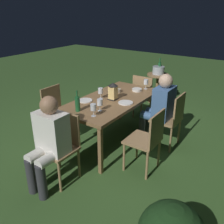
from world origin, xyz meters
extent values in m
plane|color=#385B28|center=(0.00, 0.00, 0.00)|extent=(16.00, 16.00, 0.00)
cube|color=olive|center=(0.00, 0.00, 0.72)|extent=(1.73, 0.86, 0.04)
cube|color=olive|center=(-0.79, -0.36, 0.35)|extent=(0.05, 0.05, 0.70)
cube|color=olive|center=(0.79, -0.36, 0.35)|extent=(0.05, 0.05, 0.70)
cube|color=olive|center=(-0.79, 0.36, 0.35)|extent=(0.05, 0.05, 0.70)
cube|color=olive|center=(0.79, 0.36, 0.35)|extent=(0.05, 0.05, 0.70)
cube|color=#9E7A51|center=(-1.18, 0.00, 0.43)|extent=(0.40, 0.42, 0.03)
cube|color=#9E7A51|center=(-1.00, 0.00, 0.66)|extent=(0.03, 0.40, 0.42)
cylinder|color=#9E7A51|center=(-1.35, -0.18, 0.21)|extent=(0.03, 0.03, 0.42)
cylinder|color=#9E7A51|center=(-1.35, 0.18, 0.21)|extent=(0.03, 0.03, 0.42)
cylinder|color=#9E7A51|center=(-1.01, -0.18, 0.21)|extent=(0.03, 0.03, 0.42)
cylinder|color=#9E7A51|center=(-1.01, 0.18, 0.21)|extent=(0.03, 0.03, 0.42)
cube|color=#9E7A51|center=(0.39, 0.75, 0.43)|extent=(0.42, 0.40, 0.03)
cube|color=#9E7A51|center=(0.39, 0.94, 0.66)|extent=(0.40, 0.03, 0.42)
cylinder|color=#9E7A51|center=(0.57, 0.58, 0.21)|extent=(0.03, 0.03, 0.42)
cylinder|color=#9E7A51|center=(0.21, 0.58, 0.21)|extent=(0.03, 0.03, 0.42)
cylinder|color=#9E7A51|center=(0.57, 0.92, 0.21)|extent=(0.03, 0.03, 0.42)
cylinder|color=#9E7A51|center=(0.21, 0.92, 0.21)|extent=(0.03, 0.03, 0.42)
cube|color=#9E7A51|center=(-0.39, 0.75, 0.43)|extent=(0.42, 0.40, 0.03)
cube|color=#9E7A51|center=(-0.39, 0.94, 0.66)|extent=(0.40, 0.03, 0.42)
cylinder|color=#9E7A51|center=(-0.21, 0.58, 0.21)|extent=(0.03, 0.03, 0.42)
cylinder|color=#9E7A51|center=(-0.57, 0.58, 0.21)|extent=(0.03, 0.03, 0.42)
cylinder|color=#9E7A51|center=(-0.21, 0.92, 0.21)|extent=(0.03, 0.03, 0.42)
cylinder|color=#9E7A51|center=(-0.57, 0.92, 0.21)|extent=(0.03, 0.03, 0.42)
cube|color=#426699|center=(-0.39, 0.69, 0.70)|extent=(0.38, 0.24, 0.50)
sphere|color=#D1A889|center=(-0.39, 0.69, 1.04)|extent=(0.21, 0.21, 0.21)
cylinder|color=#426699|center=(-0.30, 0.55, 0.46)|extent=(0.13, 0.36, 0.13)
cylinder|color=#426699|center=(-0.48, 0.55, 0.46)|extent=(0.13, 0.36, 0.13)
cylinder|color=#333338|center=(-0.30, 0.39, 0.23)|extent=(0.11, 0.11, 0.45)
cylinder|color=#333338|center=(-0.48, 0.39, 0.23)|extent=(0.11, 0.11, 0.45)
cube|color=#9E7A51|center=(1.18, 0.00, 0.43)|extent=(0.40, 0.42, 0.03)
cube|color=#9E7A51|center=(1.00, 0.00, 0.66)|extent=(0.03, 0.40, 0.42)
cylinder|color=#9E7A51|center=(1.35, 0.18, 0.21)|extent=(0.03, 0.03, 0.42)
cylinder|color=#9E7A51|center=(1.35, -0.18, 0.21)|extent=(0.03, 0.03, 0.42)
cylinder|color=#9E7A51|center=(1.01, 0.18, 0.21)|extent=(0.03, 0.03, 0.42)
cylinder|color=#9E7A51|center=(1.01, -0.18, 0.21)|extent=(0.03, 0.03, 0.42)
cube|color=white|center=(1.24, 0.00, 0.70)|extent=(0.24, 0.38, 0.50)
sphere|color=#997051|center=(1.24, 0.00, 1.04)|extent=(0.21, 0.21, 0.21)
cylinder|color=white|center=(1.38, 0.09, 0.46)|extent=(0.36, 0.13, 0.13)
cylinder|color=white|center=(1.38, -0.09, 0.46)|extent=(0.36, 0.13, 0.13)
cylinder|color=#333338|center=(1.54, 0.09, 0.23)|extent=(0.11, 0.11, 0.45)
cylinder|color=#333338|center=(1.54, -0.09, 0.23)|extent=(0.11, 0.11, 0.45)
cube|color=#9E7A51|center=(0.39, -0.75, 0.43)|extent=(0.42, 0.40, 0.03)
cube|color=#9E7A51|center=(0.39, -0.94, 0.66)|extent=(0.40, 0.02, 0.42)
cylinder|color=#9E7A51|center=(0.21, -0.58, 0.21)|extent=(0.03, 0.03, 0.42)
cylinder|color=#9E7A51|center=(0.57, -0.58, 0.21)|extent=(0.03, 0.03, 0.42)
cylinder|color=#9E7A51|center=(0.21, -0.92, 0.21)|extent=(0.03, 0.03, 0.42)
cylinder|color=#9E7A51|center=(0.57, -0.92, 0.21)|extent=(0.03, 0.03, 0.42)
cube|color=black|center=(0.02, 0.03, 0.75)|extent=(0.12, 0.12, 0.01)
cube|color=#F9D17A|center=(0.02, 0.03, 0.86)|extent=(0.11, 0.11, 0.20)
cone|color=black|center=(0.02, 0.03, 0.98)|extent=(0.15, 0.15, 0.05)
cylinder|color=#1E5B2D|center=(0.66, -0.11, 0.84)|extent=(0.07, 0.07, 0.20)
cylinder|color=#1E5B2D|center=(0.66, -0.11, 0.99)|extent=(0.03, 0.03, 0.09)
cylinder|color=silver|center=(0.09, -0.15, 0.74)|extent=(0.06, 0.06, 0.00)
cylinder|color=silver|center=(0.09, -0.15, 0.79)|extent=(0.01, 0.01, 0.08)
cylinder|color=silver|center=(0.09, -0.15, 0.87)|extent=(0.08, 0.08, 0.08)
cylinder|color=maroon|center=(0.09, -0.15, 0.84)|extent=(0.07, 0.07, 0.03)
cylinder|color=silver|center=(0.67, 0.17, 0.74)|extent=(0.06, 0.06, 0.00)
cylinder|color=silver|center=(0.67, 0.17, 0.79)|extent=(0.01, 0.01, 0.08)
cylinder|color=silver|center=(0.67, 0.17, 0.87)|extent=(0.08, 0.08, 0.08)
cylinder|color=maroon|center=(0.67, 0.17, 0.84)|extent=(0.07, 0.07, 0.03)
cylinder|color=silver|center=(0.48, 0.13, 0.74)|extent=(0.06, 0.06, 0.00)
cylinder|color=silver|center=(0.48, 0.13, 0.79)|extent=(0.01, 0.01, 0.08)
cylinder|color=silver|center=(0.48, 0.13, 0.87)|extent=(0.08, 0.08, 0.08)
cylinder|color=maroon|center=(0.48, 0.13, 0.84)|extent=(0.07, 0.07, 0.03)
cylinder|color=silver|center=(-0.73, 0.20, 0.74)|extent=(0.06, 0.06, 0.00)
cylinder|color=silver|center=(-0.73, 0.20, 0.79)|extent=(0.01, 0.01, 0.08)
cylinder|color=silver|center=(-0.73, 0.20, 0.87)|extent=(0.08, 0.08, 0.08)
cylinder|color=maroon|center=(-0.73, 0.20, 0.84)|extent=(0.07, 0.07, 0.03)
cylinder|color=white|center=(0.31, -0.28, 0.75)|extent=(0.21, 0.21, 0.01)
cylinder|color=white|center=(0.04, 0.27, 0.75)|extent=(0.22, 0.22, 0.01)
cylinder|color=silver|center=(-0.55, 0.13, 0.76)|extent=(0.16, 0.16, 0.04)
cylinder|color=#424C1E|center=(-0.55, 0.13, 0.77)|extent=(0.14, 0.14, 0.01)
cylinder|color=#BCAD8E|center=(-0.31, -0.11, 0.77)|extent=(0.12, 0.12, 0.06)
cylinder|color=tan|center=(-0.31, -0.11, 0.78)|extent=(0.10, 0.10, 0.02)
cylinder|color=#937047|center=(-2.06, -0.16, 0.65)|extent=(0.48, 0.48, 0.03)
cylinder|color=#937047|center=(-2.06, -0.16, 0.32)|extent=(0.07, 0.07, 0.63)
cylinder|color=#937047|center=(-2.06, -0.16, 0.01)|extent=(0.36, 0.36, 0.02)
cylinder|color=#B2B7BF|center=(-2.06, -0.16, 0.75)|extent=(0.26, 0.26, 0.17)
cylinder|color=white|center=(-2.06, -0.16, 0.79)|extent=(0.23, 0.23, 0.04)
cylinder|color=#1E5B2D|center=(-2.11, -0.16, 0.84)|extent=(0.07, 0.07, 0.16)
cylinder|color=#1E5B2D|center=(-2.11, -0.16, 0.96)|extent=(0.03, 0.03, 0.09)
camera|label=1|loc=(2.95, 2.02, 2.06)|focal=39.58mm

